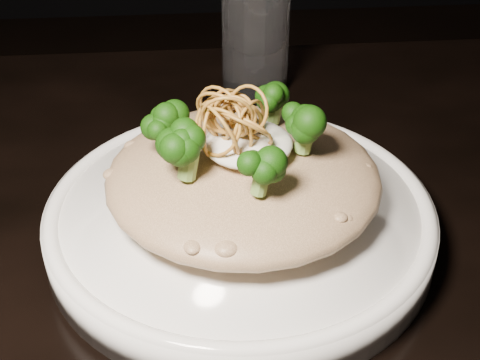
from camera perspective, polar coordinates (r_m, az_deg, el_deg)
name	(u,v)px	position (r m, az deg, el deg)	size (l,w,h in m)	color
table	(246,334)	(0.58, 0.54, -12.97)	(1.10, 0.80, 0.75)	black
plate	(240,221)	(0.53, 0.00, -3.48)	(0.30, 0.30, 0.03)	white
risotto	(243,177)	(0.51, 0.29, 0.29)	(0.21, 0.21, 0.05)	brown
broccoli	(237,131)	(0.48, -0.23, 4.24)	(0.12, 0.12, 0.04)	black
cheese	(248,143)	(0.49, 0.69, 3.13)	(0.07, 0.07, 0.02)	white
shallots	(232,109)	(0.48, -0.71, 6.08)	(0.06, 0.06, 0.04)	brown
drinking_glass	(255,35)	(0.73, 1.32, 12.26)	(0.07, 0.07, 0.13)	white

